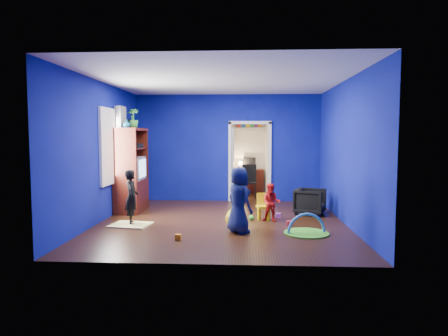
# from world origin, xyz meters

# --- Properties ---
(floor) EXTENTS (5.00, 5.50, 0.01)m
(floor) POSITION_xyz_m (0.00, 0.00, 0.00)
(floor) COLOR black
(floor) RESTS_ON ground
(ceiling) EXTENTS (5.00, 5.50, 0.01)m
(ceiling) POSITION_xyz_m (0.00, 0.00, 2.90)
(ceiling) COLOR white
(ceiling) RESTS_ON wall_back
(wall_back) EXTENTS (5.00, 0.02, 2.90)m
(wall_back) POSITION_xyz_m (0.00, 2.75, 1.45)
(wall_back) COLOR navy
(wall_back) RESTS_ON floor
(wall_front) EXTENTS (5.00, 0.02, 2.90)m
(wall_front) POSITION_xyz_m (0.00, -2.75, 1.45)
(wall_front) COLOR navy
(wall_front) RESTS_ON floor
(wall_left) EXTENTS (0.02, 5.50, 2.90)m
(wall_left) POSITION_xyz_m (-2.50, 0.00, 1.45)
(wall_left) COLOR navy
(wall_left) RESTS_ON floor
(wall_right) EXTENTS (0.02, 5.50, 2.90)m
(wall_right) POSITION_xyz_m (2.50, 0.00, 1.45)
(wall_right) COLOR navy
(wall_right) RESTS_ON floor
(alcove) EXTENTS (1.00, 1.75, 2.50)m
(alcove) POSITION_xyz_m (0.60, 3.62, 1.25)
(alcove) COLOR silver
(alcove) RESTS_ON floor
(armchair) EXTENTS (0.83, 0.82, 0.59)m
(armchair) POSITION_xyz_m (1.95, 0.92, 0.29)
(armchair) COLOR black
(armchair) RESTS_ON floor
(child_black) EXTENTS (0.38, 0.47, 1.11)m
(child_black) POSITION_xyz_m (-1.79, -0.33, 0.55)
(child_black) COLOR black
(child_black) RESTS_ON floor
(child_navy) EXTENTS (0.67, 0.70, 1.21)m
(child_navy) POSITION_xyz_m (0.37, -0.90, 0.61)
(child_navy) COLOR #0E1534
(child_navy) RESTS_ON floor
(toddler_red) EXTENTS (0.43, 0.37, 0.79)m
(toddler_red) POSITION_xyz_m (1.03, 0.11, 0.40)
(toddler_red) COLOR #AF1512
(toddler_red) RESTS_ON floor
(vase) EXTENTS (0.21, 0.21, 0.19)m
(vase) POSITION_xyz_m (-2.20, 0.80, 2.06)
(vase) COLOR #0D5A6F
(vase) RESTS_ON tv_armoire
(potted_plant) EXTENTS (0.28, 0.28, 0.47)m
(potted_plant) POSITION_xyz_m (-2.20, 1.32, 2.20)
(potted_plant) COLOR green
(potted_plant) RESTS_ON tv_armoire
(tv_armoire) EXTENTS (0.58, 1.14, 1.96)m
(tv_armoire) POSITION_xyz_m (-2.20, 1.10, 0.98)
(tv_armoire) COLOR #391009
(tv_armoire) RESTS_ON floor
(crt_tv) EXTENTS (0.46, 0.70, 0.54)m
(crt_tv) POSITION_xyz_m (-2.16, 1.10, 1.02)
(crt_tv) COLOR silver
(crt_tv) RESTS_ON tv_armoire
(yellow_blanket) EXTENTS (0.84, 0.71, 0.03)m
(yellow_blanket) POSITION_xyz_m (-1.79, -0.43, 0.01)
(yellow_blanket) COLOR #F2E07A
(yellow_blanket) RESTS_ON floor
(hopper_ball) EXTENTS (0.42, 0.42, 0.42)m
(hopper_ball) POSITION_xyz_m (0.32, -0.65, 0.21)
(hopper_ball) COLOR yellow
(hopper_ball) RESTS_ON floor
(kid_chair) EXTENTS (0.33, 0.33, 0.50)m
(kid_chair) POSITION_xyz_m (0.88, 0.31, 0.25)
(kid_chair) COLOR yellow
(kid_chair) RESTS_ON floor
(play_mat) EXTENTS (0.81, 0.81, 0.02)m
(play_mat) POSITION_xyz_m (1.60, -0.90, 0.01)
(play_mat) COLOR green
(play_mat) RESTS_ON floor
(toy_arch) EXTENTS (0.73, 0.22, 0.73)m
(toy_arch) POSITION_xyz_m (1.60, -0.90, 0.02)
(toy_arch) COLOR #3F8CD8
(toy_arch) RESTS_ON floor
(window_left) EXTENTS (0.03, 0.95, 1.55)m
(window_left) POSITION_xyz_m (-2.48, 0.35, 1.55)
(window_left) COLOR white
(window_left) RESTS_ON wall_left
(curtain) EXTENTS (0.14, 0.42, 2.40)m
(curtain) POSITION_xyz_m (-2.37, 0.90, 1.25)
(curtain) COLOR slate
(curtain) RESTS_ON floor
(doorway) EXTENTS (1.16, 0.10, 2.10)m
(doorway) POSITION_xyz_m (0.60, 2.75, 1.05)
(doorway) COLOR white
(doorway) RESTS_ON floor
(study_desk) EXTENTS (0.88, 0.44, 0.75)m
(study_desk) POSITION_xyz_m (0.60, 4.26, 0.38)
(study_desk) COLOR #3D140A
(study_desk) RESTS_ON floor
(desk_monitor) EXTENTS (0.40, 0.05, 0.32)m
(desk_monitor) POSITION_xyz_m (0.60, 4.38, 0.95)
(desk_monitor) COLOR black
(desk_monitor) RESTS_ON study_desk
(desk_lamp) EXTENTS (0.14, 0.14, 0.14)m
(desk_lamp) POSITION_xyz_m (0.32, 4.32, 0.93)
(desk_lamp) COLOR #FFD88C
(desk_lamp) RESTS_ON study_desk
(folding_chair) EXTENTS (0.40, 0.40, 0.92)m
(folding_chair) POSITION_xyz_m (0.60, 3.30, 0.46)
(folding_chair) COLOR black
(folding_chair) RESTS_ON floor
(book_shelf) EXTENTS (0.88, 0.24, 0.04)m
(book_shelf) POSITION_xyz_m (0.60, 4.37, 2.02)
(book_shelf) COLOR white
(book_shelf) RESTS_ON study_desk
(toy_0) EXTENTS (0.10, 0.08, 0.10)m
(toy_0) POSITION_xyz_m (1.36, -0.29, 0.05)
(toy_0) COLOR red
(toy_0) RESTS_ON floor
(toy_1) EXTENTS (0.11, 0.11, 0.11)m
(toy_1) POSITION_xyz_m (1.91, 1.22, 0.06)
(toy_1) COLOR #2382C8
(toy_1) RESTS_ON floor
(toy_2) EXTENTS (0.10, 0.08, 0.10)m
(toy_2) POSITION_xyz_m (-0.65, -1.48, 0.05)
(toy_2) COLOR orange
(toy_2) RESTS_ON floor
(toy_3) EXTENTS (0.11, 0.11, 0.11)m
(toy_3) POSITION_xyz_m (0.62, 0.22, 0.06)
(toy_3) COLOR green
(toy_3) RESTS_ON floor
(toy_4) EXTENTS (0.10, 0.08, 0.10)m
(toy_4) POSITION_xyz_m (1.21, 0.50, 0.05)
(toy_4) COLOR #DC52DC
(toy_4) RESTS_ON floor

